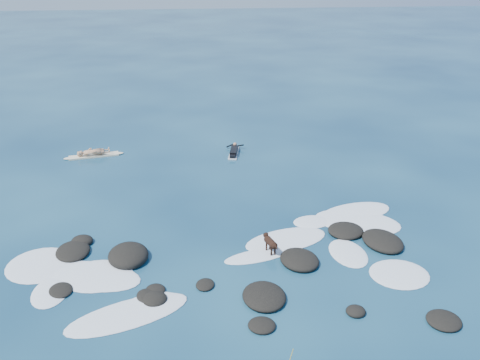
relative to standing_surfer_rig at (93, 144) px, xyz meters
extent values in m
plane|color=#0A2642|center=(5.53, -9.79, -0.69)|extent=(160.00, 160.00, 0.00)
ellipsoid|color=black|center=(3.77, -12.28, -0.64)|extent=(0.87, 0.88, 0.21)
ellipsoid|color=black|center=(2.73, -10.26, -0.54)|extent=(1.58, 1.79, 0.60)
ellipsoid|color=black|center=(12.26, -14.65, -0.62)|extent=(1.30, 1.31, 0.26)
ellipsoid|color=black|center=(5.36, -12.14, -0.64)|extent=(0.74, 0.83, 0.18)
ellipsoid|color=black|center=(10.87, -9.17, -0.60)|extent=(1.72, 1.68, 0.37)
ellipsoid|color=black|center=(7.17, -13.01, -0.59)|extent=(1.46, 1.69, 0.38)
ellipsoid|color=black|center=(12.00, -10.10, -0.58)|extent=(1.79, 2.08, 0.44)
ellipsoid|color=black|center=(9.82, -13.99, -0.62)|extent=(0.79, 0.78, 0.27)
ellipsoid|color=black|center=(0.92, -8.97, -0.60)|extent=(1.01, 0.97, 0.35)
ellipsoid|color=black|center=(3.78, -12.81, -0.61)|extent=(1.04, 1.05, 0.32)
ellipsoid|color=black|center=(3.54, -12.62, -0.63)|extent=(0.98, 1.06, 0.22)
ellipsoid|color=black|center=(8.69, -11.06, -0.58)|extent=(1.68, 1.83, 0.42)
ellipsoid|color=black|center=(6.92, -14.35, -0.63)|extent=(1.02, 1.00, 0.24)
ellipsoid|color=black|center=(0.76, -12.01, -0.64)|extent=(0.97, 1.08, 0.19)
ellipsoid|color=black|center=(0.72, -9.68, -0.60)|extent=(1.30, 1.52, 0.35)
ellipsoid|color=white|center=(0.44, -12.03, -0.68)|extent=(1.16, 1.77, 0.12)
ellipsoid|color=white|center=(-0.27, -10.37, -0.68)|extent=(2.67, 2.68, 0.12)
ellipsoid|color=white|center=(7.30, -10.52, -0.68)|extent=(2.67, 1.48, 0.12)
ellipsoid|color=white|center=(3.01, -13.40, -0.68)|extent=(4.06, 2.76, 0.12)
ellipsoid|color=white|center=(8.50, -9.49, -0.68)|extent=(3.62, 2.54, 0.12)
ellipsoid|color=white|center=(9.78, -8.19, -0.68)|extent=(1.69, 1.31, 0.12)
ellipsoid|color=white|center=(10.55, -10.65, -0.68)|extent=(1.47, 2.12, 0.12)
ellipsoid|color=white|center=(11.76, -7.52, -0.68)|extent=(3.53, 2.43, 0.12)
ellipsoid|color=white|center=(1.79, -11.23, -0.68)|extent=(2.45, 2.08, 0.12)
ellipsoid|color=white|center=(1.60, -11.22, -0.68)|extent=(3.88, 2.80, 0.12)
ellipsoid|color=white|center=(11.59, -8.36, -0.68)|extent=(3.96, 3.24, 0.12)
ellipsoid|color=white|center=(3.63, -13.10, -0.68)|extent=(2.47, 2.06, 0.12)
ellipsoid|color=white|center=(11.89, -12.12, -0.68)|extent=(2.04, 1.86, 0.12)
ellipsoid|color=white|center=(7.77, -10.29, -0.68)|extent=(1.10, 0.90, 0.12)
cube|color=beige|center=(0.00, 0.00, -0.64)|extent=(2.60, 1.02, 0.08)
ellipsoid|color=beige|center=(1.25, 0.25, -0.64)|extent=(0.56, 0.39, 0.09)
ellipsoid|color=beige|center=(-1.25, -0.25, -0.64)|extent=(0.56, 0.39, 0.09)
imported|color=tan|center=(0.00, 0.00, 0.23)|extent=(0.51, 0.67, 1.65)
cube|color=silver|center=(7.33, -0.29, -0.64)|extent=(0.76, 1.99, 0.07)
ellipsoid|color=silver|center=(7.49, 0.67, -0.64)|extent=(0.30, 0.46, 0.07)
cube|color=black|center=(7.33, -0.29, -0.51)|extent=(0.55, 1.23, 0.19)
sphere|color=tan|center=(7.44, 0.39, -0.41)|extent=(0.23, 0.23, 0.20)
cylinder|color=black|center=(7.22, 0.56, -0.52)|extent=(0.49, 0.19, 0.22)
cylinder|color=black|center=(7.71, 0.48, -0.52)|extent=(0.45, 0.33, 0.22)
cube|color=black|center=(7.21, -0.94, -0.55)|extent=(0.38, 0.53, 0.12)
cylinder|color=black|center=(7.77, -10.39, -0.23)|extent=(0.42, 0.60, 0.26)
sphere|color=black|center=(7.69, -10.16, -0.23)|extent=(0.35, 0.35, 0.28)
sphere|color=black|center=(7.85, -10.62, -0.23)|extent=(0.32, 0.32, 0.25)
sphere|color=black|center=(7.64, -10.01, -0.13)|extent=(0.25, 0.25, 0.20)
cone|color=black|center=(7.60, -9.90, -0.15)|extent=(0.14, 0.15, 0.10)
cone|color=black|center=(7.59, -10.04, -0.05)|extent=(0.11, 0.09, 0.10)
cone|color=black|center=(7.69, -10.00, -0.05)|extent=(0.11, 0.09, 0.10)
cylinder|color=black|center=(7.64, -10.24, -0.51)|extent=(0.08, 0.08, 0.36)
cylinder|color=black|center=(7.78, -10.19, -0.51)|extent=(0.08, 0.08, 0.36)
cylinder|color=black|center=(7.77, -10.59, -0.51)|extent=(0.08, 0.08, 0.36)
cylinder|color=black|center=(7.90, -10.55, -0.51)|extent=(0.08, 0.08, 0.36)
cylinder|color=black|center=(7.89, -10.74, -0.18)|extent=(0.13, 0.26, 0.15)
camera|label=1|loc=(5.09, -26.67, 9.46)|focal=40.00mm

